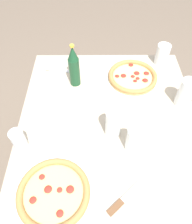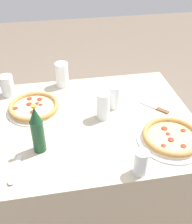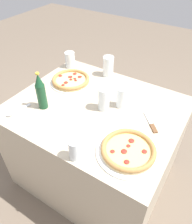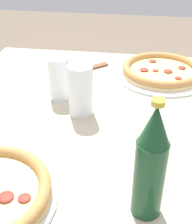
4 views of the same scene
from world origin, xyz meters
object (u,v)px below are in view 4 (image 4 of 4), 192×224
Objects in this scene: pizza_margherita at (161,71)px; glass_iced_tea at (59,81)px; knife at (89,69)px; glass_water at (81,91)px; beer_bottle at (151,164)px.

pizza_margherita is 0.39m from glass_iced_tea.
glass_iced_tea reaches higher than knife.
knife is (-0.31, -0.03, -0.07)m from glass_water.
pizza_margherita is 0.64m from beer_bottle.
glass_iced_tea is (0.21, -0.33, 0.04)m from pizza_margherita.
pizza_margherita reaches higher than knife.
glass_water is at bearing -150.26° from beer_bottle.
beer_bottle is at bearing 29.74° from glass_water.
glass_water is 0.60× the size of beer_bottle.
glass_water reaches higher than glass_iced_tea.
glass_iced_tea is 0.24m from knife.
glass_iced_tea is at bearing -133.92° from glass_water.
glass_water is (0.08, 0.08, 0.01)m from glass_iced_tea.
glass_iced_tea is 0.90× the size of knife.
glass_iced_tea is 0.51m from beer_bottle.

